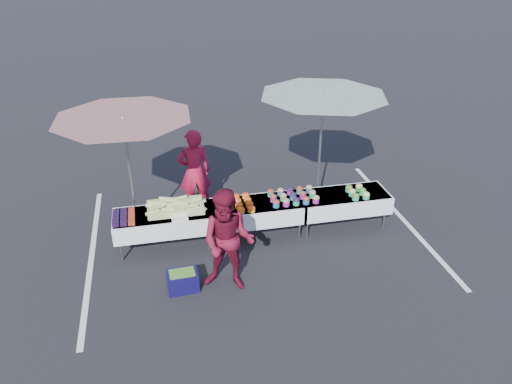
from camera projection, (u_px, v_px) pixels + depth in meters
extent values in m
plane|color=black|center=(256.00, 236.00, 10.08)|extent=(80.00, 80.00, 0.00)
cube|color=silver|center=(92.00, 255.00, 9.48)|extent=(0.10, 5.00, 0.00)
cube|color=silver|center=(402.00, 218.00, 10.67)|extent=(0.10, 5.00, 0.00)
cube|color=white|center=(163.00, 214.00, 9.39)|extent=(1.80, 0.75, 0.04)
cube|color=white|center=(164.00, 221.00, 9.47)|extent=(1.86, 0.81, 0.36)
cylinder|color=slate|center=(121.00, 252.00, 9.24)|extent=(0.04, 0.04, 0.39)
cylinder|color=slate|center=(122.00, 235.00, 9.75)|extent=(0.04, 0.04, 0.39)
cylinder|color=slate|center=(209.00, 241.00, 9.55)|extent=(0.04, 0.04, 0.39)
cylinder|color=slate|center=(205.00, 225.00, 10.05)|extent=(0.04, 0.04, 0.39)
cube|color=white|center=(256.00, 204.00, 9.73)|extent=(1.80, 0.75, 0.04)
cube|color=white|center=(256.00, 211.00, 9.81)|extent=(1.86, 0.81, 0.36)
cylinder|color=slate|center=(218.00, 240.00, 9.58)|extent=(0.04, 0.04, 0.39)
cylinder|color=slate|center=(213.00, 224.00, 10.08)|extent=(0.04, 0.04, 0.39)
cylinder|color=slate|center=(300.00, 230.00, 9.88)|extent=(0.04, 0.04, 0.39)
cylinder|color=slate|center=(291.00, 215.00, 10.39)|extent=(0.04, 0.04, 0.39)
cube|color=white|center=(343.00, 195.00, 10.07)|extent=(1.80, 0.75, 0.04)
cube|color=white|center=(342.00, 202.00, 10.14)|extent=(1.86, 0.81, 0.36)
cylinder|color=slate|center=(307.00, 230.00, 9.91)|extent=(0.04, 0.04, 0.39)
cylinder|color=slate|center=(299.00, 215.00, 10.42)|extent=(0.04, 0.04, 0.39)
cylinder|color=slate|center=(384.00, 220.00, 10.22)|extent=(0.04, 0.04, 0.39)
cylinder|color=slate|center=(372.00, 206.00, 10.73)|extent=(0.04, 0.04, 0.39)
cube|color=black|center=(116.00, 224.00, 8.97)|extent=(0.12, 0.12, 0.08)
cube|color=black|center=(116.00, 220.00, 9.09)|extent=(0.12, 0.12, 0.08)
cube|color=black|center=(116.00, 216.00, 9.22)|extent=(0.12, 0.12, 0.08)
cube|color=black|center=(116.00, 212.00, 9.34)|extent=(0.12, 0.12, 0.08)
cube|color=black|center=(124.00, 223.00, 9.00)|extent=(0.12, 0.12, 0.08)
cube|color=black|center=(124.00, 219.00, 9.12)|extent=(0.12, 0.12, 0.08)
cube|color=black|center=(124.00, 215.00, 9.24)|extent=(0.12, 0.12, 0.08)
cube|color=black|center=(124.00, 212.00, 9.36)|extent=(0.12, 0.12, 0.08)
cube|color=maroon|center=(131.00, 222.00, 9.03)|extent=(0.12, 0.12, 0.08)
cube|color=maroon|center=(131.00, 218.00, 9.15)|extent=(0.12, 0.12, 0.08)
cube|color=maroon|center=(131.00, 214.00, 9.27)|extent=(0.12, 0.12, 0.08)
cube|color=maroon|center=(132.00, 211.00, 9.39)|extent=(0.12, 0.12, 0.08)
cube|color=#B1BB5F|center=(176.00, 207.00, 9.44)|extent=(1.05, 0.55, 0.14)
cylinder|color=#B1BB5F|center=(191.00, 200.00, 9.61)|extent=(0.27, 0.09, 0.10)
cylinder|color=#B1BB5F|center=(155.00, 204.00, 9.36)|extent=(0.27, 0.14, 0.07)
cylinder|color=#B1BB5F|center=(181.00, 203.00, 9.30)|extent=(0.27, 0.14, 0.09)
cylinder|color=#B1BB5F|center=(153.00, 207.00, 9.37)|extent=(0.27, 0.15, 0.10)
cylinder|color=#B1BB5F|center=(166.00, 205.00, 9.32)|extent=(0.27, 0.15, 0.08)
cylinder|color=#B1BB5F|center=(173.00, 201.00, 9.41)|extent=(0.27, 0.10, 0.10)
cylinder|color=#B1BB5F|center=(173.00, 204.00, 9.30)|extent=(0.27, 0.07, 0.08)
cylinder|color=#B1BB5F|center=(169.00, 209.00, 9.22)|extent=(0.27, 0.14, 0.09)
cylinder|color=#B1BB5F|center=(166.00, 199.00, 9.53)|extent=(0.27, 0.12, 0.08)
cylinder|color=#B1BB5F|center=(199.00, 200.00, 9.58)|extent=(0.27, 0.16, 0.08)
cylinder|color=#B1BB5F|center=(158.00, 205.00, 9.30)|extent=(0.27, 0.11, 0.07)
cylinder|color=#B1BB5F|center=(172.00, 212.00, 9.21)|extent=(0.27, 0.10, 0.07)
cylinder|color=#B1BB5F|center=(180.00, 198.00, 9.53)|extent=(0.27, 0.12, 0.08)
cylinder|color=#B1BB5F|center=(152.00, 212.00, 9.13)|extent=(0.27, 0.15, 0.08)
cylinder|color=#B1BB5F|center=(157.00, 203.00, 9.35)|extent=(0.27, 0.10, 0.08)
cylinder|color=#B1BB5F|center=(187.00, 204.00, 9.40)|extent=(0.27, 0.16, 0.10)
cylinder|color=#B1BB5F|center=(160.00, 204.00, 9.26)|extent=(0.27, 0.12, 0.09)
cylinder|color=#B1BB5F|center=(191.00, 206.00, 9.23)|extent=(0.27, 0.09, 0.07)
cylinder|color=#B1BB5F|center=(194.00, 208.00, 9.30)|extent=(0.27, 0.10, 0.09)
cylinder|color=#B1BB5F|center=(189.00, 207.00, 9.35)|extent=(0.27, 0.12, 0.09)
cylinder|color=#B1BB5F|center=(180.00, 199.00, 9.64)|extent=(0.27, 0.10, 0.08)
cylinder|color=#B1BB5F|center=(195.00, 201.00, 9.45)|extent=(0.27, 0.14, 0.10)
cylinder|color=#B1BB5F|center=(191.00, 199.00, 9.66)|extent=(0.27, 0.12, 0.07)
cylinder|color=#B1BB5F|center=(188.00, 200.00, 9.62)|extent=(0.27, 0.07, 0.10)
cylinder|color=#B1BB5F|center=(199.00, 209.00, 9.30)|extent=(0.27, 0.09, 0.10)
cylinder|color=#B1BB5F|center=(158.00, 207.00, 9.17)|extent=(0.27, 0.17, 0.08)
cube|color=white|center=(180.00, 218.00, 9.17)|extent=(0.30, 0.25, 0.05)
cylinder|color=orange|center=(231.00, 212.00, 9.37)|extent=(0.15, 0.15, 0.05)
ellipsoid|color=red|center=(231.00, 211.00, 9.35)|extent=(0.15, 0.15, 0.08)
cylinder|color=orange|center=(229.00, 208.00, 9.52)|extent=(0.15, 0.15, 0.05)
ellipsoid|color=red|center=(229.00, 206.00, 9.50)|extent=(0.15, 0.15, 0.08)
cylinder|color=orange|center=(227.00, 203.00, 9.68)|extent=(0.15, 0.15, 0.05)
ellipsoid|color=red|center=(227.00, 201.00, 9.66)|extent=(0.15, 0.15, 0.08)
cylinder|color=orange|center=(226.00, 199.00, 9.83)|extent=(0.15, 0.15, 0.05)
ellipsoid|color=red|center=(226.00, 197.00, 9.81)|extent=(0.15, 0.15, 0.08)
cylinder|color=orange|center=(241.00, 211.00, 9.40)|extent=(0.15, 0.15, 0.05)
ellipsoid|color=red|center=(241.00, 209.00, 9.38)|extent=(0.15, 0.15, 0.08)
cylinder|color=orange|center=(239.00, 207.00, 9.56)|extent=(0.15, 0.15, 0.05)
ellipsoid|color=red|center=(239.00, 205.00, 9.54)|extent=(0.15, 0.15, 0.08)
cylinder|color=orange|center=(238.00, 202.00, 9.71)|extent=(0.15, 0.15, 0.05)
ellipsoid|color=red|center=(238.00, 200.00, 9.69)|extent=(0.15, 0.15, 0.08)
cylinder|color=orange|center=(236.00, 198.00, 9.87)|extent=(0.15, 0.15, 0.05)
ellipsoid|color=red|center=(236.00, 196.00, 9.85)|extent=(0.15, 0.15, 0.08)
cylinder|color=orange|center=(251.00, 210.00, 9.44)|extent=(0.15, 0.15, 0.05)
ellipsoid|color=red|center=(251.00, 208.00, 9.42)|extent=(0.15, 0.15, 0.08)
cylinder|color=orange|center=(249.00, 205.00, 9.60)|extent=(0.15, 0.15, 0.05)
ellipsoid|color=red|center=(249.00, 204.00, 9.58)|extent=(0.15, 0.15, 0.08)
cylinder|color=orange|center=(248.00, 201.00, 9.75)|extent=(0.15, 0.15, 0.05)
ellipsoid|color=red|center=(248.00, 199.00, 9.73)|extent=(0.15, 0.15, 0.08)
cylinder|color=orange|center=(246.00, 197.00, 9.90)|extent=(0.15, 0.15, 0.05)
ellipsoid|color=red|center=(246.00, 195.00, 9.89)|extent=(0.15, 0.15, 0.08)
cylinder|color=#206098|center=(276.00, 205.00, 9.57)|extent=(0.13, 0.13, 0.10)
ellipsoid|color=maroon|center=(276.00, 202.00, 9.54)|extent=(0.14, 0.14, 0.10)
cylinder|color=#9D217F|center=(273.00, 199.00, 9.76)|extent=(0.13, 0.13, 0.10)
ellipsoid|color=maroon|center=(273.00, 197.00, 9.73)|extent=(0.14, 0.14, 0.10)
cylinder|color=#279C68|center=(271.00, 194.00, 9.95)|extent=(0.13, 0.13, 0.10)
ellipsoid|color=maroon|center=(271.00, 191.00, 9.92)|extent=(0.14, 0.14, 0.10)
cylinder|color=#9D217F|center=(286.00, 204.00, 9.61)|extent=(0.13, 0.13, 0.10)
ellipsoid|color=#A0774E|center=(286.00, 201.00, 9.58)|extent=(0.14, 0.14, 0.10)
cylinder|color=#279C68|center=(283.00, 198.00, 9.80)|extent=(0.13, 0.13, 0.10)
ellipsoid|color=#A0774E|center=(283.00, 195.00, 9.77)|extent=(0.14, 0.14, 0.10)
cylinder|color=#206098|center=(280.00, 193.00, 9.99)|extent=(0.13, 0.13, 0.10)
ellipsoid|color=#A0774E|center=(281.00, 190.00, 9.96)|extent=(0.14, 0.14, 0.10)
cylinder|color=#279C68|center=(296.00, 202.00, 9.65)|extent=(0.13, 0.13, 0.10)
ellipsoid|color=#20122F|center=(296.00, 200.00, 9.62)|extent=(0.14, 0.14, 0.10)
cylinder|color=#206098|center=(293.00, 197.00, 9.84)|extent=(0.13, 0.13, 0.10)
ellipsoid|color=#20122F|center=(293.00, 194.00, 9.81)|extent=(0.14, 0.14, 0.10)
cylinder|color=#9D217F|center=(290.00, 192.00, 10.03)|extent=(0.13, 0.13, 0.10)
ellipsoid|color=#20122F|center=(290.00, 189.00, 10.00)|extent=(0.14, 0.14, 0.10)
cylinder|color=#206098|center=(306.00, 201.00, 9.69)|extent=(0.13, 0.13, 0.10)
ellipsoid|color=maroon|center=(306.00, 199.00, 9.66)|extent=(0.14, 0.14, 0.10)
cylinder|color=#9D217F|center=(303.00, 196.00, 9.87)|extent=(0.13, 0.13, 0.10)
ellipsoid|color=maroon|center=(303.00, 193.00, 9.85)|extent=(0.14, 0.14, 0.10)
cylinder|color=#279C68|center=(300.00, 191.00, 10.06)|extent=(0.13, 0.13, 0.10)
ellipsoid|color=maroon|center=(300.00, 188.00, 10.04)|extent=(0.14, 0.14, 0.10)
cylinder|color=#9D217F|center=(316.00, 200.00, 9.72)|extent=(0.13, 0.13, 0.10)
ellipsoid|color=#A0774E|center=(316.00, 198.00, 9.69)|extent=(0.14, 0.14, 0.10)
cylinder|color=#279C68|center=(312.00, 195.00, 9.91)|extent=(0.13, 0.13, 0.10)
ellipsoid|color=#A0774E|center=(313.00, 192.00, 9.88)|extent=(0.14, 0.14, 0.10)
cylinder|color=#206098|center=(309.00, 190.00, 10.10)|extent=(0.13, 0.13, 0.10)
ellipsoid|color=#A0774E|center=(309.00, 187.00, 10.07)|extent=(0.14, 0.14, 0.10)
cylinder|color=#279C68|center=(356.00, 198.00, 9.83)|extent=(0.14, 0.14, 0.08)
ellipsoid|color=#386F1D|center=(356.00, 196.00, 9.80)|extent=(0.14, 0.14, 0.11)
cylinder|color=#279C68|center=(352.00, 194.00, 9.98)|extent=(0.14, 0.14, 0.08)
ellipsoid|color=#BFCD5C|center=(352.00, 191.00, 9.95)|extent=(0.14, 0.14, 0.11)
cylinder|color=#279C68|center=(349.00, 190.00, 10.14)|extent=(0.14, 0.14, 0.08)
ellipsoid|color=#386F1D|center=(349.00, 187.00, 10.11)|extent=(0.14, 0.14, 0.11)
cylinder|color=#279C68|center=(366.00, 197.00, 9.87)|extent=(0.14, 0.14, 0.08)
ellipsoid|color=#BFCD5C|center=(366.00, 194.00, 9.84)|extent=(0.14, 0.14, 0.11)
cylinder|color=#279C68|center=(362.00, 193.00, 10.02)|extent=(0.14, 0.14, 0.08)
ellipsoid|color=#386F1D|center=(363.00, 190.00, 10.00)|extent=(0.14, 0.14, 0.11)
cylinder|color=#279C68|center=(359.00, 189.00, 10.18)|extent=(0.14, 0.14, 0.08)
ellipsoid|color=#BFCD5C|center=(359.00, 186.00, 10.15)|extent=(0.14, 0.14, 0.11)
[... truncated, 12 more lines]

